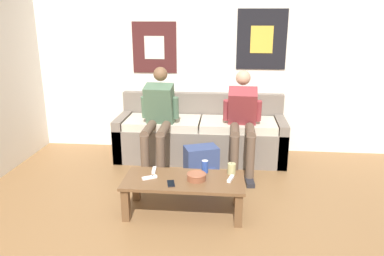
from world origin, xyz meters
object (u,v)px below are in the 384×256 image
at_px(game_controller_far_center, 154,170).
at_px(pillar_candle, 232,169).
at_px(game_controller_near_right, 150,178).
at_px(backpack, 201,166).
at_px(ceramic_bowl, 196,176).
at_px(person_seated_adult, 158,116).
at_px(drink_can_blue, 205,167).
at_px(couch, 201,136).
at_px(cell_phone, 171,183).
at_px(game_controller_near_left, 231,179).
at_px(person_seated_teen, 242,118).
at_px(coffee_table, 184,185).

bearing_deg(game_controller_far_center, pillar_candle, 1.07).
relative_size(game_controller_near_right, game_controller_far_center, 0.97).
bearing_deg(backpack, ceramic_bowl, -90.05).
xyz_separation_m(person_seated_adult, game_controller_near_right, (0.11, -1.10, -0.31)).
bearing_deg(drink_can_blue, person_seated_adult, 124.72).
bearing_deg(couch, cell_phone, -95.59).
xyz_separation_m(person_seated_adult, game_controller_near_left, (0.88, -1.05, -0.31)).
bearing_deg(game_controller_near_left, person_seated_teen, 82.96).
xyz_separation_m(person_seated_teen, pillar_candle, (-0.13, -0.96, -0.26)).
xyz_separation_m(pillar_candle, game_controller_far_center, (-0.77, -0.01, -0.04)).
height_order(person_seated_teen, game_controller_near_left, person_seated_teen).
bearing_deg(ceramic_bowl, drink_can_blue, 69.12).
bearing_deg(cell_phone, pillar_candle, 27.16).
height_order(couch, person_seated_teen, person_seated_teen).
bearing_deg(coffee_table, couch, 88.02).
xyz_separation_m(backpack, game_controller_near_left, (0.32, -0.64, 0.15)).
xyz_separation_m(game_controller_near_left, game_controller_near_right, (-0.77, -0.05, 0.00)).
xyz_separation_m(backpack, ceramic_bowl, (-0.00, -0.67, 0.18)).
bearing_deg(coffee_table, game_controller_far_center, 154.16).
distance_m(couch, ceramic_bowl, 1.49).
distance_m(drink_can_blue, game_controller_far_center, 0.51).
relative_size(person_seated_teen, game_controller_near_right, 8.37).
relative_size(backpack, pillar_candle, 3.63).
distance_m(ceramic_bowl, game_controller_far_center, 0.46).
height_order(drink_can_blue, game_controller_far_center, drink_can_blue).
distance_m(person_seated_teen, cell_phone, 1.45).
xyz_separation_m(couch, game_controller_near_right, (-0.38, -1.51, 0.06)).
bearing_deg(ceramic_bowl, couch, 92.63).
bearing_deg(game_controller_far_center, person_seated_teen, 47.48).
height_order(ceramic_bowl, game_controller_far_center, ceramic_bowl).
height_order(person_seated_teen, game_controller_near_right, person_seated_teen).
bearing_deg(couch, ceramic_bowl, -87.37).
height_order(person_seated_adult, game_controller_near_left, person_seated_adult).
xyz_separation_m(backpack, pillar_candle, (0.33, -0.50, 0.19)).
bearing_deg(drink_can_blue, cell_phone, -134.96).
bearing_deg(coffee_table, backpack, 79.78).
xyz_separation_m(ceramic_bowl, game_controller_near_left, (0.32, 0.03, -0.02)).
bearing_deg(game_controller_far_center, drink_can_blue, 2.74).
bearing_deg(coffee_table, ceramic_bowl, -1.72).
height_order(couch, game_controller_near_left, couch).
relative_size(person_seated_adult, drink_can_blue, 9.89).
distance_m(ceramic_bowl, cell_phone, 0.25).
bearing_deg(cell_phone, person_seated_adult, 105.46).
height_order(game_controller_near_right, game_controller_far_center, same).
relative_size(couch, person_seated_teen, 1.84).
xyz_separation_m(coffee_table, game_controller_far_center, (-0.32, 0.15, 0.07)).
bearing_deg(ceramic_bowl, game_controller_near_left, 5.15).
relative_size(ceramic_bowl, drink_can_blue, 1.49).
distance_m(ceramic_bowl, pillar_candle, 0.37).
height_order(coffee_table, game_controller_near_right, game_controller_near_right).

